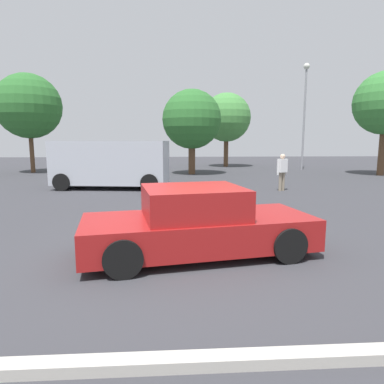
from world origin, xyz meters
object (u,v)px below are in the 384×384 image
Objects in this scene: van_white at (111,163)px; dog at (164,208)px; pedestrian at (282,169)px; light_post_near at (305,100)px; sedan_foreground at (197,224)px.

dog is at bearing 119.38° from van_white.
pedestrian is 12.35m from light_post_near.
light_post_near is (5.04, 10.49, 4.14)m from pedestrian.
dog is at bearing -123.19° from light_post_near.
van_white is (-3.21, 9.35, 0.57)m from sedan_foreground.
dog is at bearing 92.23° from sedan_foreground.
dog is (-0.69, 3.18, -0.32)m from sedan_foreground.
van_white is 3.29× the size of pedestrian.
van_white is at bearing -143.87° from light_post_near.
light_post_near reaches higher than sedan_foreground.
van_white reaches higher than sedan_foreground.
light_post_near is (10.03, 15.34, 4.82)m from dog.
van_white is at bearing 98.99° from sedan_foreground.
pedestrian is at bearing 62.63° from dog.
sedan_foreground is at bearing -116.79° from light_post_near.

